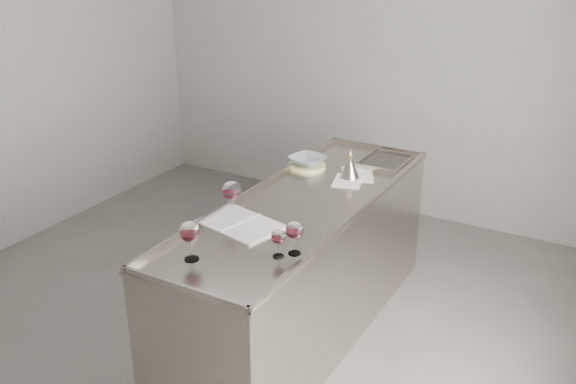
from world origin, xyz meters
The scene contains 12 objects.
room_shell centered at (0.00, 0.00, 1.40)m, with size 4.54×5.04×2.84m.
counter centered at (0.50, 0.30, 0.47)m, with size 0.77×2.42×0.97m.
wine_glass_left centered at (0.22, -0.08, 1.10)m, with size 0.11×0.11×0.22m.
wine_glass_middle centered at (0.35, -0.63, 1.09)m, with size 0.11×0.11×0.22m.
wine_glass_right centered at (0.77, -0.31, 1.07)m, with size 0.09×0.09×0.19m.
wine_glass_small centered at (0.72, -0.38, 1.05)m, with size 0.08×0.08×0.15m.
notebook centered at (0.34, -0.16, 0.95)m, with size 0.51×0.41×0.02m.
loose_paper_top centered at (0.60, 0.90, 0.94)m, with size 0.21×0.30×0.00m, color white.
loose_paper_under centered at (0.59, 0.75, 0.94)m, with size 0.19×0.26×0.00m, color white.
trivet centered at (0.23, 0.86, 0.95)m, with size 0.26×0.26×0.02m, color beige.
ceramic_bowl centered at (0.23, 0.86, 0.99)m, with size 0.24×0.24×0.06m, color gray.
wine_funnel centered at (0.57, 0.83, 1.00)m, with size 0.14×0.14×0.20m.
Camera 1 is at (2.22, -2.91, 2.53)m, focal length 40.00 mm.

